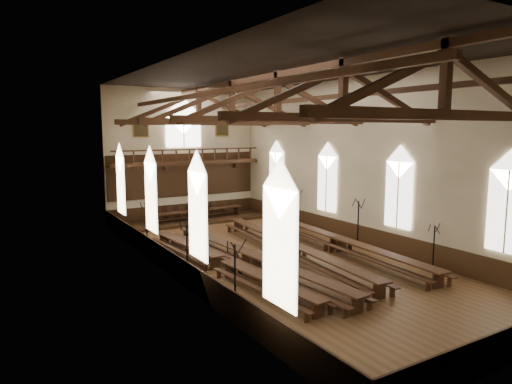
# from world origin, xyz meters

# --- Properties ---
(ground) EXTENTS (26.00, 26.00, 0.00)m
(ground) POSITION_xyz_m (0.00, 0.00, 0.00)
(ground) COLOR brown
(ground) RESTS_ON ground
(room_walls) EXTENTS (26.00, 26.00, 26.00)m
(room_walls) POSITION_xyz_m (0.00, 0.00, 6.46)
(room_walls) COLOR beige
(room_walls) RESTS_ON ground
(wainscot_band) EXTENTS (12.00, 26.00, 1.20)m
(wainscot_band) POSITION_xyz_m (0.00, 0.00, 0.60)
(wainscot_band) COLOR #372210
(wainscot_band) RESTS_ON ground
(side_windows) EXTENTS (11.85, 19.80, 4.50)m
(side_windows) POSITION_xyz_m (-0.00, -0.00, 3.74)
(side_windows) COLOR white
(side_windows) RESTS_ON room_walls
(end_window) EXTENTS (2.80, 0.12, 3.80)m
(end_window) POSITION_xyz_m (0.00, 12.90, 7.22)
(end_window) COLOR white
(end_window) RESTS_ON room_walls
(minstrels_gallery) EXTENTS (11.80, 1.24, 3.70)m
(minstrels_gallery) POSITION_xyz_m (0.00, 12.66, 3.91)
(minstrels_gallery) COLOR #3C1E13
(minstrels_gallery) RESTS_ON room_walls
(portraits) EXTENTS (7.75, 0.09, 1.45)m
(portraits) POSITION_xyz_m (0.00, 12.90, 7.10)
(portraits) COLOR brown
(portraits) RESTS_ON room_walls
(roof_trusses) EXTENTS (11.70, 25.70, 2.80)m
(roof_trusses) POSITION_xyz_m (0.00, -0.00, 8.22)
(roof_trusses) COLOR #3C1E13
(roof_trusses) RESTS_ON room_walls
(refectory_row_a) EXTENTS (2.00, 14.19, 0.72)m
(refectory_row_a) POSITION_xyz_m (-3.66, -0.69, 0.52)
(refectory_row_a) COLOR #3C1E13
(refectory_row_a) RESTS_ON ground
(refectory_row_b) EXTENTS (2.12, 14.89, 0.79)m
(refectory_row_b) POSITION_xyz_m (-2.09, -0.81, 0.58)
(refectory_row_b) COLOR #3C1E13
(refectory_row_b) RESTS_ON ground
(refectory_row_c) EXTENTS (2.24, 14.98, 0.80)m
(refectory_row_c) POSITION_xyz_m (0.89, -0.13, 0.58)
(refectory_row_c) COLOR #3C1E13
(refectory_row_c) RESTS_ON ground
(refectory_row_d) EXTENTS (2.14, 15.06, 0.81)m
(refectory_row_d) POSITION_xyz_m (3.94, -0.48, 0.59)
(refectory_row_d) COLOR #3C1E13
(refectory_row_d) RESTS_ON ground
(dais) EXTENTS (11.40, 3.03, 0.20)m
(dais) POSITION_xyz_m (0.35, 11.40, 0.10)
(dais) COLOR #372210
(dais) RESTS_ON ground
(high_table) EXTENTS (7.68, 1.40, 0.72)m
(high_table) POSITION_xyz_m (0.35, 11.40, 0.81)
(high_table) COLOR #3C1E13
(high_table) RESTS_ON dais
(high_chairs) EXTENTS (5.87, 0.47, 1.00)m
(high_chairs) POSITION_xyz_m (0.35, 12.15, 0.75)
(high_chairs) COLOR #3C1E13
(high_chairs) RESTS_ON dais
(candelabrum_left_near) EXTENTS (0.77, 0.88, 2.88)m
(candelabrum_left_near) POSITION_xyz_m (-5.55, -5.53, 0.87)
(candelabrum_left_near) COLOR black
(candelabrum_left_near) RESTS_ON ground
(candelabrum_left_mid) EXTENTS (0.84, 0.86, 2.87)m
(candelabrum_left_mid) POSITION_xyz_m (-5.55, -0.91, 0.87)
(candelabrum_left_mid) COLOR black
(candelabrum_left_mid) RESTS_ON ground
(candelabrum_left_far) EXTENTS (0.83, 0.87, 2.87)m
(candelabrum_left_far) POSITION_xyz_m (-5.55, 5.04, 0.87)
(candelabrum_left_far) COLOR black
(candelabrum_left_far) RESTS_ON ground
(candelabrum_right_near) EXTENTS (0.63, 0.71, 2.31)m
(candelabrum_right_near) POSITION_xyz_m (5.55, -5.68, 0.70)
(candelabrum_right_near) COLOR black
(candelabrum_right_near) RESTS_ON ground
(candelabrum_right_mid) EXTENTS (0.85, 0.87, 2.89)m
(candelabrum_right_mid) POSITION_xyz_m (5.55, -0.35, 0.88)
(candelabrum_right_mid) COLOR black
(candelabrum_right_mid) RESTS_ON ground
(candelabrum_right_far) EXTENTS (0.74, 0.83, 2.71)m
(candelabrum_right_far) POSITION_xyz_m (5.55, 5.77, 0.82)
(candelabrum_right_far) COLOR black
(candelabrum_right_far) RESTS_ON ground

